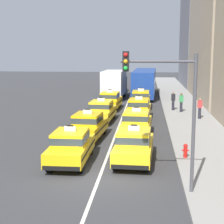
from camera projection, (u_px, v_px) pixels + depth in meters
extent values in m
plane|color=#353538|center=(99.00, 178.00, 16.46)|extent=(160.00, 160.00, 0.00)
cube|color=silver|center=(126.00, 108.00, 36.09)|extent=(0.14, 80.00, 0.01)
cube|color=gray|center=(189.00, 118.00, 30.65)|extent=(4.00, 90.00, 0.15)
cylinder|color=black|center=(64.00, 148.00, 20.26)|extent=(0.24, 0.64, 0.64)
cylinder|color=black|center=(90.00, 149.00, 20.12)|extent=(0.24, 0.64, 0.64)
cylinder|color=black|center=(49.00, 165.00, 17.25)|extent=(0.24, 0.64, 0.64)
cylinder|color=black|center=(80.00, 166.00, 17.12)|extent=(0.24, 0.64, 0.64)
cube|color=yellow|center=(71.00, 150.00, 18.63)|extent=(1.81, 4.50, 0.70)
cube|color=black|center=(71.00, 149.00, 18.62)|extent=(1.83, 4.14, 0.10)
cube|color=yellow|center=(70.00, 137.00, 18.37)|extent=(1.60, 2.10, 0.64)
cube|color=#2D3842|center=(70.00, 137.00, 18.37)|extent=(1.62, 2.12, 0.35)
cube|color=white|center=(70.00, 129.00, 18.30)|extent=(0.56, 0.12, 0.24)
cube|color=black|center=(70.00, 126.00, 18.28)|extent=(0.32, 0.11, 0.06)
cube|color=black|center=(79.00, 144.00, 20.84)|extent=(1.71, 0.14, 0.20)
cube|color=black|center=(61.00, 168.00, 16.50)|extent=(1.71, 0.14, 0.20)
cylinder|color=black|center=(83.00, 128.00, 25.34)|extent=(0.29, 0.66, 0.64)
cylinder|color=black|center=(104.00, 129.00, 25.09)|extent=(0.29, 0.66, 0.64)
cylinder|color=black|center=(71.00, 139.00, 22.36)|extent=(0.29, 0.66, 0.64)
cylinder|color=black|center=(94.00, 140.00, 22.12)|extent=(0.29, 0.66, 0.64)
cube|color=yellow|center=(88.00, 128.00, 23.67)|extent=(2.13, 4.62, 0.70)
cube|color=black|center=(88.00, 128.00, 23.66)|extent=(2.12, 4.26, 0.10)
cube|color=yellow|center=(88.00, 119.00, 23.41)|extent=(1.75, 2.21, 0.64)
cube|color=#2D3842|center=(88.00, 119.00, 23.41)|extent=(1.77, 2.23, 0.35)
cube|color=white|center=(88.00, 112.00, 23.34)|extent=(0.57, 0.16, 0.24)
cube|color=black|center=(87.00, 109.00, 23.32)|extent=(0.33, 0.13, 0.06)
cube|color=black|center=(96.00, 125.00, 25.86)|extent=(1.72, 0.27, 0.20)
cube|color=black|center=(80.00, 140.00, 21.56)|extent=(1.72, 0.27, 0.20)
cylinder|color=black|center=(96.00, 114.00, 31.05)|extent=(0.28, 0.65, 0.64)
cylinder|color=black|center=(114.00, 114.00, 30.83)|extent=(0.28, 0.65, 0.64)
cylinder|color=black|center=(88.00, 121.00, 28.07)|extent=(0.28, 0.65, 0.64)
cylinder|color=black|center=(108.00, 121.00, 27.85)|extent=(0.28, 0.65, 0.64)
cube|color=yellow|center=(102.00, 113.00, 29.39)|extent=(2.05, 4.59, 0.70)
cube|color=black|center=(102.00, 113.00, 29.38)|extent=(2.05, 4.24, 0.10)
cube|color=yellow|center=(101.00, 105.00, 29.13)|extent=(1.72, 2.19, 0.64)
cube|color=#2D3842|center=(101.00, 105.00, 29.13)|extent=(1.74, 2.21, 0.35)
cube|color=white|center=(101.00, 100.00, 29.06)|extent=(0.57, 0.15, 0.24)
cube|color=black|center=(101.00, 98.00, 29.04)|extent=(0.33, 0.13, 0.06)
cube|color=black|center=(106.00, 112.00, 31.59)|extent=(1.72, 0.24, 0.20)
cube|color=black|center=(96.00, 121.00, 27.28)|extent=(1.72, 0.24, 0.20)
cylinder|color=black|center=(105.00, 104.00, 37.08)|extent=(0.28, 0.65, 0.64)
cylinder|color=black|center=(120.00, 104.00, 36.86)|extent=(0.28, 0.65, 0.64)
cylinder|color=black|center=(100.00, 108.00, 34.10)|extent=(0.28, 0.65, 0.64)
cylinder|color=black|center=(115.00, 109.00, 33.87)|extent=(0.28, 0.65, 0.64)
cube|color=yellow|center=(110.00, 102.00, 35.42)|extent=(2.06, 4.60, 0.70)
cube|color=black|center=(110.00, 102.00, 35.41)|extent=(2.06, 4.24, 0.10)
cube|color=yellow|center=(110.00, 96.00, 35.16)|extent=(1.72, 2.19, 0.64)
cube|color=#2D3842|center=(110.00, 96.00, 35.16)|extent=(1.74, 2.21, 0.35)
cube|color=white|center=(110.00, 91.00, 35.09)|extent=(0.57, 0.15, 0.24)
cube|color=black|center=(110.00, 89.00, 35.06)|extent=(0.33, 0.13, 0.06)
cube|color=black|center=(114.00, 102.00, 37.61)|extent=(1.72, 0.24, 0.20)
cube|color=black|center=(106.00, 109.00, 33.31)|extent=(1.72, 0.24, 0.20)
cylinder|color=black|center=(109.00, 94.00, 45.18)|extent=(0.27, 0.65, 0.64)
cylinder|color=black|center=(124.00, 94.00, 44.90)|extent=(0.27, 0.65, 0.64)
cylinder|color=black|center=(103.00, 98.00, 41.37)|extent=(0.27, 0.65, 0.64)
cylinder|color=black|center=(120.00, 98.00, 41.09)|extent=(0.27, 0.65, 0.64)
cube|color=#194C8C|center=(118.00, 85.00, 45.82)|extent=(2.22, 2.31, 2.10)
cube|color=#2D3842|center=(119.00, 82.00, 46.81)|extent=(1.93, 0.17, 0.76)
cube|color=silver|center=(114.00, 83.00, 42.55)|extent=(2.58, 5.32, 2.70)
cylinder|color=black|center=(115.00, 88.00, 51.90)|extent=(0.25, 0.64, 0.64)
cylinder|color=black|center=(126.00, 88.00, 51.75)|extent=(0.25, 0.64, 0.64)
cylinder|color=black|center=(113.00, 91.00, 48.90)|extent=(0.25, 0.64, 0.64)
cylinder|color=black|center=(124.00, 91.00, 48.74)|extent=(0.25, 0.64, 0.64)
cube|color=yellow|center=(120.00, 87.00, 50.26)|extent=(1.84, 4.52, 0.70)
cube|color=black|center=(120.00, 87.00, 50.25)|extent=(1.86, 4.16, 0.10)
cube|color=yellow|center=(119.00, 82.00, 50.00)|extent=(1.62, 2.12, 0.64)
cube|color=#2D3842|center=(119.00, 82.00, 50.00)|extent=(1.64, 2.14, 0.35)
cube|color=white|center=(119.00, 79.00, 49.93)|extent=(0.56, 0.13, 0.24)
cube|color=black|center=(119.00, 78.00, 49.91)|extent=(0.32, 0.11, 0.06)
cube|color=black|center=(121.00, 87.00, 52.47)|extent=(1.71, 0.16, 0.20)
cube|color=black|center=(118.00, 90.00, 48.14)|extent=(1.71, 0.16, 0.20)
cylinder|color=black|center=(123.00, 147.00, 20.44)|extent=(0.27, 0.65, 0.64)
cylinder|color=black|center=(150.00, 148.00, 20.23)|extent=(0.27, 0.65, 0.64)
cylinder|color=black|center=(116.00, 164.00, 17.45)|extent=(0.27, 0.65, 0.64)
cylinder|color=black|center=(147.00, 165.00, 17.25)|extent=(0.27, 0.65, 0.64)
cube|color=yellow|center=(134.00, 149.00, 18.78)|extent=(2.01, 4.58, 0.70)
cube|color=black|center=(134.00, 148.00, 18.78)|extent=(2.01, 4.22, 0.10)
cube|color=yellow|center=(134.00, 137.00, 18.53)|extent=(1.70, 2.17, 0.64)
cube|color=#2D3842|center=(134.00, 137.00, 18.53)|extent=(1.72, 2.19, 0.35)
cube|color=white|center=(134.00, 128.00, 18.45)|extent=(0.56, 0.15, 0.24)
cube|color=black|center=(134.00, 125.00, 18.43)|extent=(0.32, 0.12, 0.06)
cube|color=black|center=(137.00, 143.00, 20.98)|extent=(1.71, 0.22, 0.20)
cube|color=black|center=(130.00, 167.00, 16.67)|extent=(1.71, 0.22, 0.20)
cylinder|color=black|center=(128.00, 126.00, 26.14)|extent=(0.27, 0.65, 0.64)
cylinder|color=black|center=(149.00, 127.00, 25.93)|extent=(0.27, 0.65, 0.64)
cylinder|color=black|center=(123.00, 136.00, 23.16)|extent=(0.27, 0.65, 0.64)
cylinder|color=black|center=(146.00, 137.00, 22.94)|extent=(0.27, 0.65, 0.64)
cube|color=yellow|center=(136.00, 126.00, 24.49)|extent=(2.04, 4.59, 0.70)
cube|color=black|center=(136.00, 125.00, 24.48)|extent=(2.04, 4.23, 0.10)
cube|color=yellow|center=(136.00, 116.00, 24.23)|extent=(1.71, 2.18, 0.64)
cube|color=#2D3842|center=(136.00, 116.00, 24.23)|extent=(1.73, 2.20, 0.35)
cube|color=white|center=(136.00, 110.00, 24.16)|extent=(0.57, 0.15, 0.24)
cube|color=black|center=(136.00, 107.00, 24.13)|extent=(0.33, 0.13, 0.06)
cube|color=black|center=(139.00, 123.00, 26.68)|extent=(1.72, 0.23, 0.20)
cube|color=black|center=(133.00, 137.00, 22.37)|extent=(1.72, 0.23, 0.20)
cylinder|color=black|center=(132.00, 112.00, 32.11)|extent=(0.27, 0.65, 0.64)
cylinder|color=black|center=(149.00, 112.00, 31.89)|extent=(0.27, 0.65, 0.64)
cylinder|color=black|center=(128.00, 118.00, 29.12)|extent=(0.27, 0.65, 0.64)
cylinder|color=black|center=(147.00, 119.00, 28.91)|extent=(0.27, 0.65, 0.64)
cube|color=yellow|center=(139.00, 111.00, 30.45)|extent=(2.04, 4.59, 0.70)
cube|color=black|center=(139.00, 110.00, 30.44)|extent=(2.04, 4.23, 0.10)
cube|color=yellow|center=(139.00, 103.00, 30.19)|extent=(1.71, 2.18, 0.64)
cube|color=#2D3842|center=(139.00, 103.00, 30.19)|extent=(1.73, 2.20, 0.35)
cube|color=white|center=(139.00, 98.00, 30.12)|extent=(0.57, 0.15, 0.24)
cube|color=black|center=(139.00, 96.00, 30.09)|extent=(0.33, 0.13, 0.06)
cube|color=black|center=(141.00, 110.00, 32.64)|extent=(1.72, 0.23, 0.20)
cube|color=black|center=(137.00, 119.00, 28.33)|extent=(1.72, 0.23, 0.20)
cylinder|color=black|center=(134.00, 102.00, 38.20)|extent=(0.25, 0.64, 0.64)
cylinder|color=black|center=(148.00, 102.00, 38.04)|extent=(0.25, 0.64, 0.64)
cylinder|color=black|center=(132.00, 106.00, 35.20)|extent=(0.25, 0.64, 0.64)
cylinder|color=black|center=(148.00, 107.00, 35.04)|extent=(0.25, 0.64, 0.64)
cube|color=yellow|center=(141.00, 101.00, 36.56)|extent=(1.86, 4.52, 0.70)
cube|color=black|center=(141.00, 100.00, 36.55)|extent=(1.88, 4.16, 0.10)
cube|color=yellow|center=(141.00, 94.00, 36.30)|extent=(1.63, 2.12, 0.64)
cube|color=#2D3842|center=(141.00, 94.00, 36.30)|extent=(1.65, 2.14, 0.35)
cube|color=white|center=(141.00, 90.00, 36.23)|extent=(0.56, 0.13, 0.24)
cube|color=black|center=(141.00, 88.00, 36.20)|extent=(0.32, 0.11, 0.06)
cube|color=black|center=(141.00, 100.00, 38.77)|extent=(1.71, 0.16, 0.20)
cube|color=black|center=(140.00, 107.00, 34.43)|extent=(1.71, 0.16, 0.20)
cylinder|color=black|center=(138.00, 91.00, 48.62)|extent=(0.26, 0.65, 0.64)
cylinder|color=black|center=(153.00, 91.00, 48.36)|extent=(0.26, 0.65, 0.64)
cylinder|color=black|center=(134.00, 97.00, 42.04)|extent=(0.26, 0.65, 0.64)
cylinder|color=black|center=(152.00, 98.00, 41.79)|extent=(0.26, 0.65, 0.64)
cube|color=navy|center=(145.00, 82.00, 44.96)|extent=(2.89, 11.28, 2.90)
cube|color=#2D3842|center=(145.00, 80.00, 44.92)|extent=(2.89, 10.83, 0.84)
cube|color=black|center=(146.00, 70.00, 50.19)|extent=(2.13, 0.15, 0.36)
cylinder|color=black|center=(139.00, 86.00, 55.84)|extent=(0.27, 0.65, 0.64)
cylinder|color=black|center=(149.00, 86.00, 55.64)|extent=(0.27, 0.65, 0.64)
cylinder|color=black|center=(138.00, 88.00, 52.86)|extent=(0.27, 0.65, 0.64)
cylinder|color=black|center=(148.00, 88.00, 52.65)|extent=(0.27, 0.65, 0.64)
cube|color=yellow|center=(144.00, 84.00, 54.19)|extent=(2.00, 4.58, 0.70)
cube|color=black|center=(144.00, 84.00, 54.18)|extent=(2.01, 4.22, 0.10)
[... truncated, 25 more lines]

